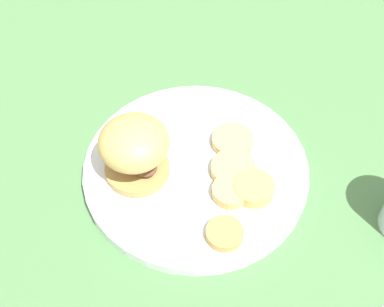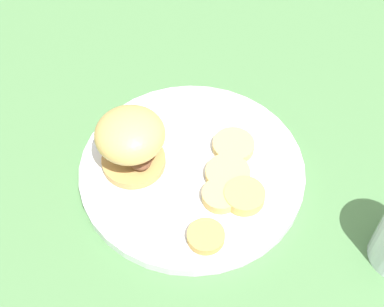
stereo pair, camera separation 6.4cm
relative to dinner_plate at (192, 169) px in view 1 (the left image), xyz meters
name	(u,v)px [view 1 (the left image)]	position (x,y,z in m)	size (l,w,h in m)	color
ground_plane	(192,173)	(0.00, 0.00, -0.01)	(4.00, 4.00, 0.00)	#4C7A47
dinner_plate	(192,169)	(0.00, 0.00, 0.00)	(0.28, 0.28, 0.02)	white
sandwich	(131,147)	(0.00, -0.07, 0.05)	(0.10, 0.09, 0.08)	tan
potato_round_0	(227,191)	(0.04, 0.04, 0.01)	(0.04, 0.04, 0.01)	#DBB766
potato_round_1	(220,233)	(0.10, 0.03, 0.01)	(0.04, 0.04, 0.01)	tan
potato_round_2	(229,169)	(0.01, 0.05, 0.01)	(0.05, 0.05, 0.01)	#DBB766
potato_round_3	(250,188)	(0.04, 0.07, 0.01)	(0.05, 0.05, 0.01)	tan
potato_round_4	(229,140)	(-0.04, 0.05, 0.01)	(0.05, 0.05, 0.01)	#DBB766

